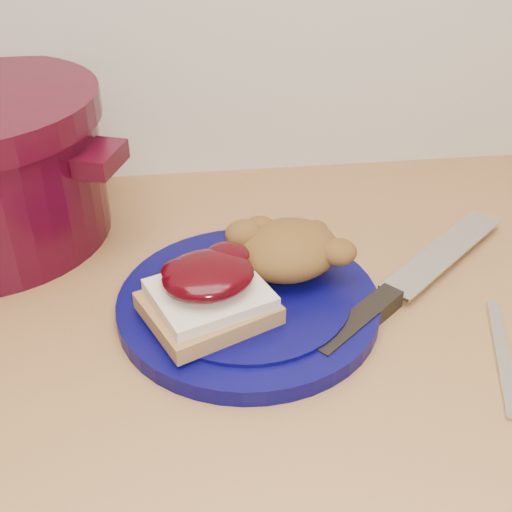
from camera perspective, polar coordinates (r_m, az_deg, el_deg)
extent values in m
cylinder|color=#05043E|center=(0.62, -0.68, -4.25)|extent=(0.32, 0.32, 0.02)
cube|color=olive|center=(0.59, -4.28, -4.63)|extent=(0.14, 0.13, 0.02)
cube|color=beige|center=(0.58, -4.15, -3.37)|extent=(0.12, 0.12, 0.01)
ellipsoid|color=black|center=(0.57, -4.28, -1.68)|extent=(0.10, 0.10, 0.03)
ellipsoid|color=brown|center=(0.63, 2.88, 0.55)|extent=(0.13, 0.12, 0.05)
cube|color=black|center=(0.61, 9.01, -6.00)|extent=(0.11, 0.10, 0.02)
cube|color=silver|center=(0.72, 16.38, 0.39)|extent=(0.18, 0.16, 0.00)
cube|color=silver|center=(0.62, 21.07, -8.17)|extent=(0.06, 0.15, 0.00)
cube|color=#350513|center=(0.69, -13.65, 8.42)|extent=(0.06, 0.07, 0.02)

